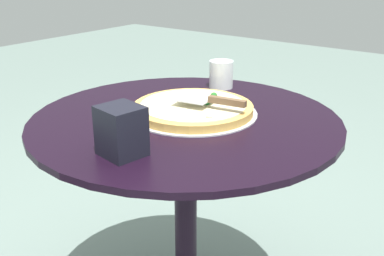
{
  "coord_description": "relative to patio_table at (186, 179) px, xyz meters",
  "views": [
    {
      "loc": [
        -0.98,
        -0.76,
        1.2
      ],
      "look_at": [
        0.04,
        0.0,
        0.71
      ],
      "focal_mm": 43.0,
      "sensor_mm": 36.0,
      "label": 1
    }
  ],
  "objects": [
    {
      "name": "patio_table",
      "position": [
        0.0,
        0.0,
        0.0
      ],
      "size": [
        0.88,
        0.88,
        0.76
      ],
      "color": "black",
      "rests_on": "ground"
    },
    {
      "name": "pizza_on_tray",
      "position": [
        0.04,
        0.0,
        0.21
      ],
      "size": [
        0.37,
        0.37,
        0.05
      ],
      "color": "#BBBDC1",
      "rests_on": "patio_table"
    },
    {
      "name": "pizza_server",
      "position": [
        0.04,
        -0.06,
        0.25
      ],
      "size": [
        0.09,
        0.22,
        0.02
      ],
      "color": "silver",
      "rests_on": "pizza_on_tray"
    },
    {
      "name": "drinking_cup",
      "position": [
        0.32,
        0.09,
        0.24
      ],
      "size": [
        0.08,
        0.08,
        0.09
      ],
      "primitive_type": "cylinder",
      "color": "white",
      "rests_on": "patio_table"
    },
    {
      "name": "napkin_dispenser",
      "position": [
        -0.29,
        -0.04,
        0.26
      ],
      "size": [
        0.1,
        0.11,
        0.12
      ],
      "primitive_type": "cube",
      "rotation": [
        0.0,
        0.0,
        1.4
      ],
      "color": "black",
      "rests_on": "patio_table"
    }
  ]
}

